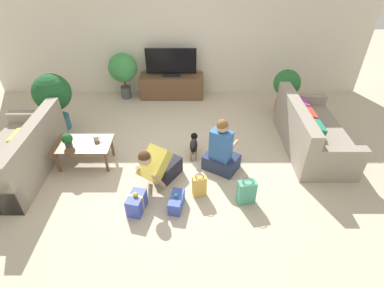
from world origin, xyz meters
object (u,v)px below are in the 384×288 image
at_px(potted_plant_corner_right, 286,87).
at_px(dog, 194,144).
at_px(sofa_right, 310,133).
at_px(tv_console, 172,86).
at_px(potted_plant_back_left, 123,69).
at_px(tabletop_plant, 67,139).
at_px(sofa_left, 20,157).
at_px(coffee_table, 83,146).
at_px(gift_bag_b, 199,186).
at_px(gift_bag_a, 246,192).
at_px(potted_plant_corner_left, 53,96).
at_px(tv, 171,64).
at_px(person_sitting, 221,152).
at_px(gift_box_a, 137,203).
at_px(gift_box_b, 176,202).
at_px(mug, 96,138).
at_px(person_kneeling, 159,166).

bearing_deg(potted_plant_corner_right, dog, -141.52).
relative_size(sofa_right, potted_plant_corner_right, 2.02).
height_order(tv_console, potted_plant_back_left, potted_plant_back_left).
bearing_deg(tabletop_plant, sofa_left, -170.09).
height_order(coffee_table, gift_bag_b, coffee_table).
bearing_deg(gift_bag_a, potted_plant_corner_left, 149.57).
height_order(dog, tabletop_plant, tabletop_plant).
xyz_separation_m(tv, gift_bag_b, (0.56, -3.16, -0.62)).
xyz_separation_m(tv, person_sitting, (0.92, -2.57, -0.45)).
distance_m(dog, gift_bag_a, 1.32).
relative_size(person_sitting, dog, 1.76).
height_order(tv, gift_box_a, tv).
distance_m(gift_box_a, gift_bag_b, 0.92).
relative_size(gift_box_b, gift_bag_a, 0.97).
relative_size(sofa_left, person_sitting, 1.97).
distance_m(sofa_left, mug, 1.20).
height_order(potted_plant_corner_right, person_kneeling, potted_plant_corner_right).
bearing_deg(person_sitting, tv, -38.50).
distance_m(dog, mug, 1.60).
bearing_deg(dog, gift_bag_a, 126.73).
relative_size(gift_bag_a, mug, 3.29).
xyz_separation_m(person_kneeling, mug, (-1.05, 0.56, 0.11)).
xyz_separation_m(tv_console, tv, (0.00, 0.00, 0.53)).
xyz_separation_m(sofa_left, sofa_right, (4.77, 0.65, 0.01)).
distance_m(person_kneeling, gift_box_a, 0.64).
height_order(potted_plant_back_left, mug, potted_plant_back_left).
xyz_separation_m(coffee_table, potted_plant_back_left, (0.24, 2.38, 0.33)).
relative_size(coffee_table, potted_plant_corner_right, 0.97).
bearing_deg(potted_plant_corner_right, sofa_left, -157.28).
bearing_deg(sofa_right, potted_plant_corner_right, 6.36).
distance_m(person_kneeling, gift_bag_a, 1.33).
bearing_deg(gift_bag_b, tabletop_plant, 162.14).
height_order(person_kneeling, tabletop_plant, person_kneeling).
bearing_deg(sofa_left, mug, 103.81).
height_order(sofa_right, person_kneeling, sofa_right).
height_order(potted_plant_corner_right, gift_bag_b, potted_plant_corner_right).
distance_m(sofa_right, tabletop_plant, 4.05).
bearing_deg(sofa_left, gift_box_a, 66.96).
xyz_separation_m(tv_console, person_sitting, (0.92, -2.57, 0.08)).
distance_m(tv, gift_box_a, 3.53).
xyz_separation_m(person_kneeling, gift_bag_b, (0.60, -0.26, -0.17)).
height_order(sofa_right, gift_bag_a, sofa_right).
bearing_deg(coffee_table, tabletop_plant, -161.19).
bearing_deg(dog, gift_bag_b, 97.45).
height_order(dog, gift_box_a, same).
bearing_deg(gift_bag_b, person_kneeling, 156.95).
bearing_deg(sofa_right, gift_box_a, 117.58).
bearing_deg(potted_plant_back_left, person_kneeling, -70.36).
height_order(tv, potted_plant_corner_right, tv).
distance_m(tv_console, person_sitting, 2.73).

